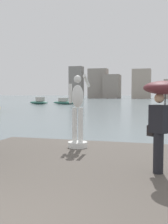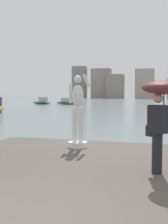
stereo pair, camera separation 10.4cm
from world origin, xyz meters
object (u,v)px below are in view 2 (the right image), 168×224
at_px(boat_leftward, 67,102).
at_px(statue_white_figure, 78,117).
at_px(boat_far, 42,102).
at_px(onlooker_right, 162,101).

bearing_deg(boat_leftward, statue_white_figure, -69.64).
height_order(boat_far, boat_leftward, boat_far).
height_order(statue_white_figure, onlooker_right, statue_white_figure).
bearing_deg(boat_leftward, boat_far, -171.60).
relative_size(onlooker_right, boat_far, 0.48).
bearing_deg(boat_far, onlooker_right, -62.02).
bearing_deg(boat_leftward, onlooker_right, -67.66).
distance_m(statue_white_figure, boat_far, 45.60).
bearing_deg(onlooker_right, boat_leftward, 112.34).
distance_m(statue_white_figure, onlooker_right, 3.55).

